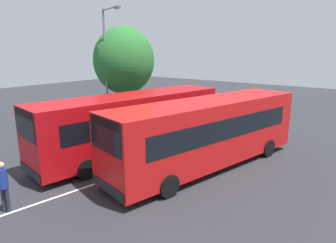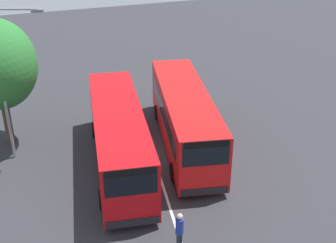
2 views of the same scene
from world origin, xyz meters
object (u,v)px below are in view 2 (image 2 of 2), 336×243
Objects in this scene: bus_far_left at (119,136)px; street_lamp at (5,77)px; bus_center_left at (185,117)px; pedestrian at (180,229)px.

street_lamp is (-2.74, -4.89, 2.88)m from bus_far_left.
bus_center_left is (-0.88, 3.97, 0.00)m from bus_far_left.
bus_far_left is 6.92m from pedestrian.
bus_center_left is 5.99× the size of pedestrian.
pedestrian is 0.23× the size of street_lamp.
bus_far_left reaches higher than pedestrian.
pedestrian is (6.86, 0.56, -0.66)m from bus_far_left.
bus_far_left is at bearing -23.16° from pedestrian.
street_lamp is (-1.86, -8.86, 2.88)m from bus_center_left.
bus_center_left is at bearing 7.60° from street_lamp.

